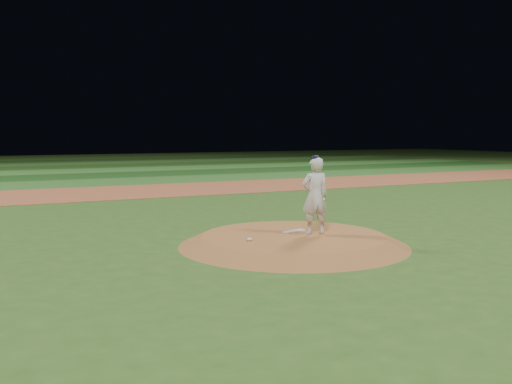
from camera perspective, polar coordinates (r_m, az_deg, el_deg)
ground at (r=13.76m, az=3.76°, el=-5.34°), size 120.00×120.00×0.00m
infield_dirt_band at (r=26.66m, az=-11.67°, el=0.08°), size 70.00×6.00×0.02m
outfield_stripe_0 at (r=31.98m, az=-14.23°, el=0.98°), size 70.00×5.00×0.02m
outfield_stripe_1 at (r=36.87m, az=-15.92°, el=1.58°), size 70.00×5.00×0.02m
outfield_stripe_2 at (r=41.78m, az=-17.21°, el=2.03°), size 70.00×5.00×0.02m
outfield_stripe_3 at (r=46.71m, az=-18.23°, el=2.39°), size 70.00×5.00×0.02m
outfield_stripe_4 at (r=51.65m, az=-19.06°, el=2.68°), size 70.00×5.00×0.02m
outfield_stripe_5 at (r=56.61m, az=-19.74°, el=2.92°), size 70.00×5.00×0.02m
pitchers_mound at (r=13.74m, az=3.76°, el=-4.83°), size 5.50×5.50×0.25m
pitching_rubber at (r=14.16m, az=3.84°, el=-3.92°), size 0.68×0.33×0.03m
rosin_bag at (r=12.97m, az=-0.66°, el=-4.75°), size 0.12×0.12×0.07m
pitcher_on_mound at (r=13.74m, az=5.92°, el=-0.35°), size 0.74×0.55×1.91m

